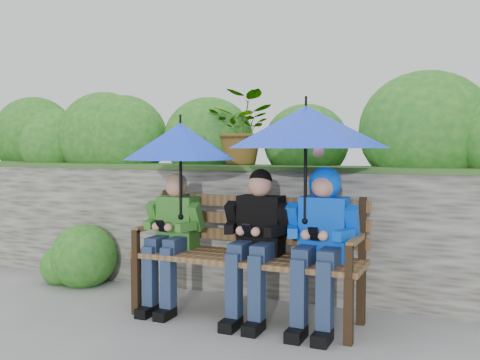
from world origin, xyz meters
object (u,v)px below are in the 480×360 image
at_px(boy_left, 172,232).
at_px(umbrella_left, 180,141).
at_px(umbrella_right, 306,127).
at_px(park_bench, 249,248).
at_px(boy_middle, 256,236).
at_px(boy_right, 321,233).

xyz_separation_m(boy_left, umbrella_left, (0.07, 0.01, 0.66)).
height_order(umbrella_left, umbrella_right, umbrella_right).
distance_m(park_bench, boy_middle, 0.14).
distance_m(park_bench, umbrella_right, 0.93).
xyz_separation_m(boy_middle, umbrella_right, (0.34, 0.01, 0.73)).
bearing_deg(umbrella_right, park_bench, 172.00).
bearing_deg(umbrella_left, boy_left, -175.10).
xyz_separation_m(boy_right, umbrella_left, (-1.03, 0.00, 0.59)).
distance_m(umbrella_left, umbrella_right, 0.93).
bearing_deg(umbrella_left, boy_right, -0.02).
bearing_deg(boy_right, boy_left, -179.69).
height_order(boy_left, boy_middle, boy_middle).
xyz_separation_m(boy_left, boy_right, (1.10, 0.01, 0.06)).
relative_size(boy_left, umbrella_right, 0.93).
bearing_deg(park_bench, umbrella_right, -8.00).
distance_m(park_bench, umbrella_left, 0.90).
bearing_deg(boy_right, boy_middle, -178.68).
height_order(park_bench, boy_middle, boy_middle).
xyz_separation_m(park_bench, umbrella_left, (-0.51, -0.06, 0.74)).
distance_m(boy_middle, umbrella_left, 0.87).
bearing_deg(boy_right, umbrella_right, -178.87).
bearing_deg(park_bench, boy_right, -6.16).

